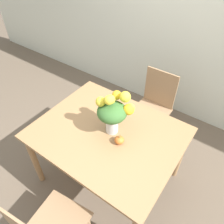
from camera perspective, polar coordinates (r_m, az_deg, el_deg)
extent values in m
plane|color=brown|center=(2.64, -0.87, -16.43)|extent=(12.00, 12.00, 0.00)
cube|color=silver|center=(2.90, 18.81, 22.37)|extent=(8.00, 0.06, 2.70)
cube|color=#9E754C|center=(2.03, -1.09, -5.52)|extent=(1.32, 1.06, 0.03)
cylinder|color=#9E754C|center=(2.45, -19.56, -11.76)|extent=(0.06, 0.06, 0.74)
cylinder|color=#9E754C|center=(2.83, -5.18, 0.45)|extent=(0.06, 0.06, 0.74)
cylinder|color=#9E754C|center=(2.46, 17.45, -10.65)|extent=(0.06, 0.06, 0.74)
cylinder|color=silver|center=(1.96, 0.00, -3.07)|extent=(0.11, 0.11, 0.18)
cylinder|color=silver|center=(2.00, 0.00, -4.24)|extent=(0.10, 0.10, 0.07)
cylinder|color=#38662D|center=(1.93, 0.55, -2.62)|extent=(0.01, 0.01, 0.23)
cylinder|color=#38662D|center=(1.95, 0.54, -2.06)|extent=(0.00, 0.01, 0.23)
cylinder|color=#38662D|center=(1.95, -0.21, -1.90)|extent=(0.01, 0.01, 0.23)
cylinder|color=#38662D|center=(1.94, -0.67, -2.35)|extent=(0.01, 0.00, 0.23)
cylinder|color=#38662D|center=(1.92, -0.20, -2.80)|extent=(0.00, 0.00, 0.23)
ellipsoid|color=#38662D|center=(1.86, 0.00, 0.00)|extent=(0.26, 0.26, 0.16)
sphere|color=yellow|center=(1.84, 4.35, 0.63)|extent=(0.10, 0.10, 0.10)
sphere|color=yellow|center=(1.77, -0.39, 3.31)|extent=(0.08, 0.08, 0.08)
sphere|color=yellow|center=(1.75, -0.85, 3.14)|extent=(0.08, 0.08, 0.08)
sphere|color=yellow|center=(1.88, 1.25, 4.43)|extent=(0.08, 0.08, 0.08)
sphere|color=yellow|center=(1.82, -2.92, 2.78)|extent=(0.09, 0.09, 0.09)
sphere|color=yellow|center=(1.85, 4.82, 1.08)|extent=(0.07, 0.07, 0.07)
sphere|color=yellow|center=(1.83, 3.45, 3.96)|extent=(0.10, 0.10, 0.10)
ellipsoid|color=orange|center=(1.91, 1.91, -7.30)|extent=(0.09, 0.09, 0.07)
cylinder|color=brown|center=(1.88, 1.93, -6.58)|extent=(0.01, 0.01, 0.02)
cube|color=#9E7A56|center=(2.73, 9.89, -0.20)|extent=(0.42, 0.42, 0.02)
cylinder|color=#9E7A56|center=(2.83, 4.71, -4.00)|extent=(0.04, 0.04, 0.42)
cylinder|color=#9E7A56|center=(2.74, 10.79, -6.97)|extent=(0.04, 0.04, 0.42)
cylinder|color=#9E7A56|center=(3.05, 8.11, -0.17)|extent=(0.04, 0.04, 0.42)
cylinder|color=#9E7A56|center=(2.96, 13.82, -2.78)|extent=(0.04, 0.04, 0.42)
cube|color=#9E7A56|center=(2.72, 12.51, 6.03)|extent=(0.40, 0.02, 0.48)
cube|color=#9E7A56|center=(2.00, -14.05, -26.45)|extent=(0.47, 0.47, 0.02)
cylinder|color=#9E7A56|center=(2.30, -13.74, -22.93)|extent=(0.04, 0.04, 0.42)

